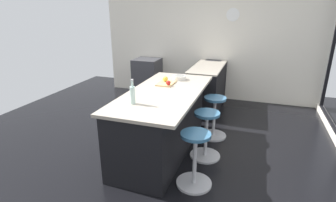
{
  "coord_description": "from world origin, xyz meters",
  "views": [
    {
      "loc": [
        3.4,
        1.15,
        2.07
      ],
      "look_at": [
        -0.02,
        -0.01,
        0.8
      ],
      "focal_mm": 28.45,
      "sensor_mm": 36.0,
      "label": 1
    }
  ],
  "objects": [
    {
      "name": "fruit_bowl",
      "position": [
        -0.72,
        -0.05,
        0.98
      ],
      "size": [
        0.22,
        0.22,
        0.07
      ],
      "color": "silver",
      "rests_on": "kitchen_island"
    },
    {
      "name": "oven_range",
      "position": [
        -2.5,
        -1.4,
        0.45
      ],
      "size": [
        0.6,
        0.61,
        0.9
      ],
      "color": "#38383D",
      "rests_on": "ground_plane"
    },
    {
      "name": "sink_cabinet",
      "position": [
        -2.5,
        0.18,
        0.47
      ],
      "size": [
        2.46,
        0.6,
        1.21
      ],
      "color": "black",
      "rests_on": "ground_plane"
    },
    {
      "name": "interior_partition_left",
      "position": [
        -2.85,
        0.0,
        1.44
      ],
      "size": [
        0.15,
        5.03,
        2.88
      ],
      "color": "silver",
      "rests_on": "ground_plane"
    },
    {
      "name": "apple_red",
      "position": [
        -0.28,
        -0.1,
        1.0
      ],
      "size": [
        0.07,
        0.07,
        0.07
      ],
      "primitive_type": "sphere",
      "color": "red",
      "rests_on": "cutting_board"
    },
    {
      "name": "stool_middle",
      "position": [
        -0.02,
        0.56,
        0.33
      ],
      "size": [
        0.44,
        0.44,
        0.7
      ],
      "color": "#B7B7BC",
      "rests_on": "ground_plane"
    },
    {
      "name": "cutting_board",
      "position": [
        -0.4,
        -0.17,
        0.95
      ],
      "size": [
        0.36,
        0.24,
        0.02
      ],
      "primitive_type": "cube",
      "color": "tan",
      "rests_on": "kitchen_island"
    },
    {
      "name": "stool_near_camera",
      "position": [
        0.67,
        0.56,
        0.33
      ],
      "size": [
        0.44,
        0.44,
        0.7
      ],
      "color": "#B7B7BC",
      "rests_on": "ground_plane"
    },
    {
      "name": "ground_plane",
      "position": [
        0.0,
        0.0,
        0.0
      ],
      "size": [
        7.41,
        7.41,
        0.0
      ],
      "primitive_type": "plane",
      "color": "black"
    },
    {
      "name": "apple_yellow",
      "position": [
        -0.46,
        -0.21,
        1.0
      ],
      "size": [
        0.08,
        0.08,
        0.08
      ],
      "primitive_type": "sphere",
      "color": "gold",
      "rests_on": "cutting_board"
    },
    {
      "name": "stool_by_window",
      "position": [
        -0.71,
        0.56,
        0.33
      ],
      "size": [
        0.44,
        0.44,
        0.7
      ],
      "color": "#B7B7BC",
      "rests_on": "ground_plane"
    },
    {
      "name": "kitchen_island",
      "position": [
        -0.02,
        -0.11,
        0.48
      ],
      "size": [
        2.18,
        0.99,
        0.94
      ],
      "color": "black",
      "rests_on": "ground_plane"
    },
    {
      "name": "water_bottle",
      "position": [
        0.59,
        -0.26,
        1.06
      ],
      "size": [
        0.06,
        0.06,
        0.31
      ],
      "color": "silver",
      "rests_on": "kitchen_island"
    }
  ]
}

